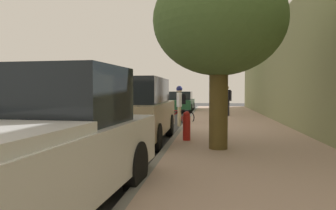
# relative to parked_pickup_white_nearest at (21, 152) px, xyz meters

# --- Properties ---
(ground) EXTENTS (58.14, 58.14, 0.00)m
(ground) POSITION_rel_parked_pickup_white_nearest_xyz_m (-0.49, 7.19, -0.90)
(ground) COLOR #363636
(sidewalk) EXTENTS (4.10, 36.34, 0.17)m
(sidewalk) POSITION_rel_parked_pickup_white_nearest_xyz_m (3.20, 7.19, -0.82)
(sidewalk) COLOR tan
(sidewalk) RESTS_ON ground
(curb_edge) EXTENTS (0.16, 36.34, 0.17)m
(curb_edge) POSITION_rel_parked_pickup_white_nearest_xyz_m (1.07, 7.19, -0.82)
(curb_edge) COLOR gray
(curb_edge) RESTS_ON ground
(lane_stripe_centre) EXTENTS (0.14, 35.80, 0.01)m
(lane_stripe_centre) POSITION_rel_parked_pickup_white_nearest_xyz_m (-3.15, 6.92, -0.90)
(lane_stripe_centre) COLOR white
(lane_stripe_centre) RESTS_ON ground
(lane_stripe_bike_edge) EXTENTS (0.12, 36.34, 0.01)m
(lane_stripe_bike_edge) POSITION_rel_parked_pickup_white_nearest_xyz_m (-0.40, 7.19, -0.90)
(lane_stripe_bike_edge) COLOR white
(lane_stripe_bike_edge) RESTS_ON ground
(building_facade) EXTENTS (0.50, 36.34, 5.04)m
(building_facade) POSITION_rel_parked_pickup_white_nearest_xyz_m (5.50, 7.19, 1.62)
(building_facade) COLOR #81885B
(building_facade) RESTS_ON ground
(parked_pickup_white_nearest) EXTENTS (2.26, 5.40, 1.95)m
(parked_pickup_white_nearest) POSITION_rel_parked_pickup_white_nearest_xyz_m (0.00, 0.00, 0.00)
(parked_pickup_white_nearest) COLOR white
(parked_pickup_white_nearest) RESTS_ON ground
(parked_suv_tan_second) EXTENTS (2.01, 4.72, 1.99)m
(parked_suv_tan_second) POSITION_rel_parked_pickup_white_nearest_xyz_m (-0.10, 6.07, 0.13)
(parked_suv_tan_second) COLOR tan
(parked_suv_tan_second) RESTS_ON ground
(parked_sedan_green_mid) EXTENTS (1.87, 4.42, 1.52)m
(parked_sedan_green_mid) POSITION_rel_parked_pickup_white_nearest_xyz_m (0.02, 19.95, -0.15)
(parked_sedan_green_mid) COLOR #1E512D
(parked_sedan_green_mid) RESTS_ON ground
(bicycle_at_curb) EXTENTS (1.73, 0.46, 0.75)m
(bicycle_at_curb) POSITION_rel_parked_pickup_white_nearest_xyz_m (0.60, 11.06, -0.53)
(bicycle_at_curb) COLOR black
(bicycle_at_curb) RESTS_ON ground
(cyclist_with_backpack) EXTENTS (0.44, 0.62, 1.81)m
(cyclist_with_backpack) POSITION_rel_parked_pickup_white_nearest_xyz_m (0.83, 10.61, 0.22)
(cyclist_with_backpack) COLOR #C6B284
(cyclist_with_backpack) RESTS_ON ground
(street_tree_mid_block) EXTENTS (3.23, 3.23, 4.47)m
(street_tree_mid_block) POSITION_rel_parked_pickup_white_nearest_xyz_m (2.37, 4.46, 2.37)
(street_tree_mid_block) COLOR brown
(street_tree_mid_block) RESTS_ON sidewalk
(street_tree_far_end) EXTENTS (2.63, 2.63, 5.52)m
(street_tree_far_end) POSITION_rel_parked_pickup_white_nearest_xyz_m (2.37, 17.39, 3.49)
(street_tree_far_end) COLOR brown
(street_tree_far_end) RESTS_ON sidewalk
(pedestrian_on_phone) EXTENTS (0.53, 0.41, 1.71)m
(pedestrian_on_phone) POSITION_rel_parked_pickup_white_nearest_xyz_m (3.10, 14.68, 0.24)
(pedestrian_on_phone) COLOR black
(pedestrian_on_phone) RESTS_ON sidewalk
(fire_hydrant) EXTENTS (0.22, 0.22, 0.84)m
(fire_hydrant) POSITION_rel_parked_pickup_white_nearest_xyz_m (1.50, 5.66, -0.31)
(fire_hydrant) COLOR red
(fire_hydrant) RESTS_ON sidewalk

